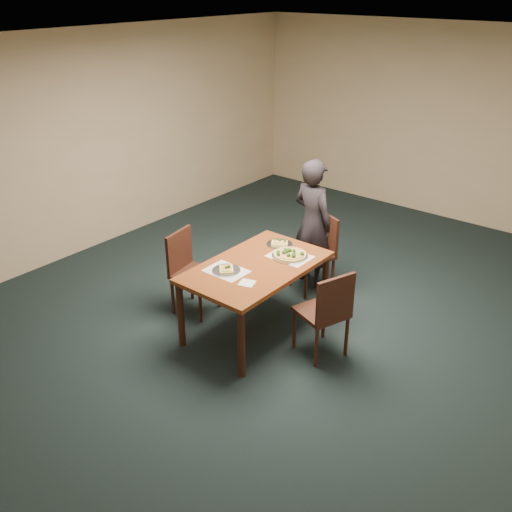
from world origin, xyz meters
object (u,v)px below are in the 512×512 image
Objects in this scene: pizza_pan at (290,254)px; chair_far at (318,248)px; chair_right at (327,310)px; chair_left at (189,267)px; slice_plate_far at (280,244)px; slice_plate_near at (226,270)px; diner at (313,223)px; dining_table at (256,273)px.

chair_far is at bearing 101.08° from pizza_pan.
chair_right is 0.77m from pizza_pan.
chair_left reaches higher than slice_plate_far.
pizza_pan is at bearing 65.66° from slice_plate_near.
chair_left is at bearing -152.82° from pizza_pan.
chair_far is 0.60× the size of diner.
dining_table is at bearing -90.59° from chair_left.
chair_left and chair_right have the same top height.
chair_left is 1.01m from slice_plate_far.
chair_far is 1.00× the size of chair_left.
chair_left is at bearing 73.67° from diner.
chair_right is 3.25× the size of slice_plate_near.
dining_table is 0.55m from slice_plate_far.
dining_table is at bearing -112.19° from pizza_pan.
diner reaches higher than chair_left.
diner is (-0.14, 0.07, 0.25)m from chair_far.
chair_right is 3.25× the size of slice_plate_far.
chair_left reaches higher than dining_table.
chair_far is 3.25× the size of slice_plate_near.
chair_far is 1.00× the size of chair_right.
chair_right reaches higher than slice_plate_far.
slice_plate_near is at bearing -117.03° from dining_table.
dining_table is 0.41m from pizza_pan.
slice_plate_near is at bearing -114.34° from pizza_pan.
chair_far is at bearing 162.02° from diner.
chair_far is 3.25× the size of slice_plate_far.
diner is at bearing 89.93° from slice_plate_near.
slice_plate_far is at bearing 146.69° from pizza_pan.
diner reaches higher than dining_table.
dining_table is at bearing -64.95° from chair_far.
chair_far is 0.67m from slice_plate_far.
pizza_pan is at bearing 67.81° from dining_table.
slice_plate_far is (-0.11, 0.53, 0.10)m from dining_table.
chair_far is 0.84m from pizza_pan.
diner is at bearing 96.62° from dining_table.
diner reaches higher than pizza_pan.
pizza_pan is at bearing -54.08° from chair_far.
slice_plate_far is (0.04, -0.69, -0.00)m from diner.
chair_left is 1.13m from pizza_pan.
chair_right reaches higher than dining_table.
dining_table is at bearing -66.18° from chair_right.
dining_table is 1.65× the size of chair_far.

